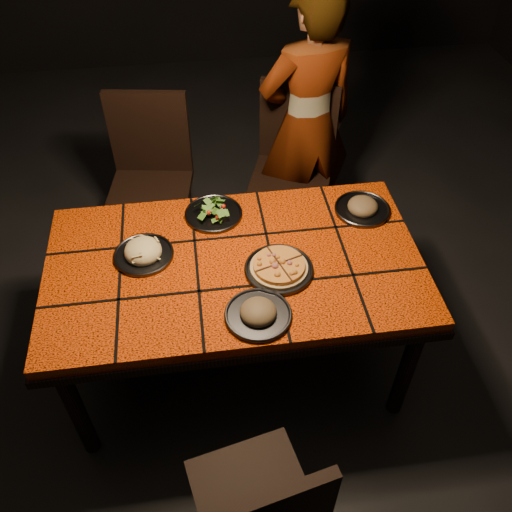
{
  "coord_description": "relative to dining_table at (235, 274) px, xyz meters",
  "views": [
    {
      "loc": [
        -0.13,
        -1.61,
        2.4
      ],
      "look_at": [
        0.09,
        -0.05,
        0.82
      ],
      "focal_mm": 38.0,
      "sensor_mm": 36.0,
      "label": 1
    }
  ],
  "objects": [
    {
      "name": "room_shell",
      "position": [
        0.0,
        0.0,
        0.83
      ],
      "size": [
        6.04,
        7.04,
        3.08
      ],
      "color": "black",
      "rests_on": "ground"
    },
    {
      "name": "dining_table",
      "position": [
        0.0,
        0.0,
        0.0
      ],
      "size": [
        1.62,
        0.92,
        0.75
      ],
      "color": "#E13F07",
      "rests_on": "ground"
    },
    {
      "name": "chair_near",
      "position": [
        -0.02,
        -0.94,
        -0.16
      ],
      "size": [
        0.47,
        0.47,
        0.89
      ],
      "rotation": [
        0.0,
        0.0,
        3.35
      ],
      "color": "black",
      "rests_on": "ground"
    },
    {
      "name": "chair_far_left",
      "position": [
        -0.38,
        0.96,
        -0.1
      ],
      "size": [
        0.51,
        0.51,
        0.99
      ],
      "rotation": [
        0.0,
        0.0,
        -0.16
      ],
      "color": "black",
      "rests_on": "ground"
    },
    {
      "name": "chair_far_right",
      "position": [
        0.45,
        0.96,
        -0.1
      ],
      "size": [
        0.57,
        0.57,
        0.99
      ],
      "rotation": [
        0.0,
        0.0,
        -0.35
      ],
      "color": "black",
      "rests_on": "ground"
    },
    {
      "name": "diner",
      "position": [
        0.52,
        0.98,
        0.11
      ],
      "size": [
        0.64,
        0.49,
        1.56
      ],
      "primitive_type": "imported",
      "rotation": [
        0.0,
        0.0,
        3.35
      ],
      "color": "brown",
      "rests_on": "ground"
    },
    {
      "name": "plate_pizza",
      "position": [
        0.18,
        -0.08,
        0.1
      ],
      "size": [
        0.3,
        0.3,
        0.04
      ],
      "color": "#3A3A40",
      "rests_on": "dining_table"
    },
    {
      "name": "plate_pasta",
      "position": [
        -0.38,
        0.08,
        0.1
      ],
      "size": [
        0.26,
        0.26,
        0.08
      ],
      "color": "#3A3A40",
      "rests_on": "dining_table"
    },
    {
      "name": "plate_salad",
      "position": [
        -0.06,
        0.31,
        0.1
      ],
      "size": [
        0.27,
        0.27,
        0.07
      ],
      "color": "#3A3A40",
      "rests_on": "dining_table"
    },
    {
      "name": "plate_mushroom_a",
      "position": [
        0.06,
        -0.31,
        0.1
      ],
      "size": [
        0.26,
        0.26,
        0.09
      ],
      "color": "#3A3A40",
      "rests_on": "dining_table"
    },
    {
      "name": "plate_mushroom_b",
      "position": [
        0.63,
        0.25,
        0.1
      ],
      "size": [
        0.26,
        0.26,
        0.09
      ],
      "color": "#3A3A40",
      "rests_on": "dining_table"
    }
  ]
}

